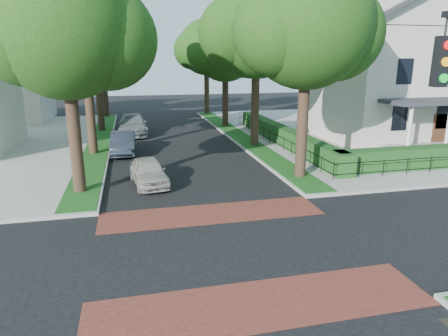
{
  "coord_description": "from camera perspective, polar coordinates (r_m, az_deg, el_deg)",
  "views": [
    {
      "loc": [
        -3.0,
        -11.73,
        6.1
      ],
      "look_at": [
        0.76,
        4.3,
        1.6
      ],
      "focal_mm": 32.0,
      "sensor_mm": 36.0,
      "label": 1
    }
  ],
  "objects": [
    {
      "name": "ground",
      "position": [
        13.56,
        1.04,
        -11.45
      ],
      "size": [
        120.0,
        120.0,
        0.0
      ],
      "primitive_type": "plane",
      "color": "black",
      "rests_on": "ground"
    },
    {
      "name": "tree_right_near",
      "position": [
        20.89,
        11.83,
        19.17
      ],
      "size": [
        7.75,
        6.67,
        10.66
      ],
      "color": "black",
      "rests_on": "sidewalk_ne"
    },
    {
      "name": "tree_right_far",
      "position": [
        36.98,
        0.26,
        16.54
      ],
      "size": [
        7.25,
        6.23,
        9.74
      ],
      "color": "black",
      "rests_on": "sidewalk_ne"
    },
    {
      "name": "tree_right_back",
      "position": [
        45.79,
        -2.47,
        16.74
      ],
      "size": [
        7.5,
        6.45,
        10.2
      ],
      "color": "black",
      "rests_on": "sidewalk_ne"
    },
    {
      "name": "tree_left_back",
      "position": [
        45.05,
        -16.94,
        16.33
      ],
      "size": [
        7.75,
        6.66,
        10.44
      ],
      "color": "black",
      "rests_on": "sidewalk_nw"
    },
    {
      "name": "sidewalk_ne",
      "position": [
        38.56,
        22.8,
        5.11
      ],
      "size": [
        30.0,
        30.0,
        0.15
      ],
      "primitive_type": "cube",
      "color": "gray",
      "rests_on": "ground"
    },
    {
      "name": "tree_left_mid",
      "position": [
        27.17,
        -19.32,
        19.22
      ],
      "size": [
        8.0,
        6.88,
        11.48
      ],
      "color": "black",
      "rests_on": "sidewalk_nw"
    },
    {
      "name": "parked_car_front",
      "position": [
        20.31,
        -10.74,
        -0.5
      ],
      "size": [
        2.09,
        4.09,
        1.33
      ],
      "primitive_type": "imported",
      "rotation": [
        0.0,
        0.0,
        0.14
      ],
      "color": "#B4AEA2",
      "rests_on": "ground"
    },
    {
      "name": "crosswalk_near",
      "position": [
        10.91,
        5.4,
        -18.77
      ],
      "size": [
        9.0,
        2.2,
        0.01
      ],
      "primitive_type": "cube",
      "color": "maroon",
      "rests_on": "ground"
    },
    {
      "name": "parked_car_rear",
      "position": [
        34.26,
        -12.91,
        6.03
      ],
      "size": [
        2.28,
        5.61,
        1.63
      ],
      "primitive_type": "imported",
      "rotation": [
        0.0,
        0.0,
        0.0
      ],
      "color": "gray",
      "rests_on": "ground"
    },
    {
      "name": "hedge_main_road",
      "position": [
        29.29,
        8.49,
        4.6
      ],
      "size": [
        1.0,
        18.0,
        1.2
      ],
      "primitive_type": "cube",
      "color": "#174418",
      "rests_on": "sidewalk_ne"
    },
    {
      "name": "crosswalk_far",
      "position": [
        16.41,
        -1.72,
        -6.53
      ],
      "size": [
        9.0,
        2.2,
        0.01
      ],
      "primitive_type": "cube",
      "color": "maroon",
      "rests_on": "ground"
    },
    {
      "name": "fence_main_road",
      "position": [
        29.03,
        7.01,
        4.26
      ],
      "size": [
        0.06,
        18.0,
        0.9
      ],
      "primitive_type": null,
      "color": "black",
      "rests_on": "sidewalk_ne"
    },
    {
      "name": "tree_left_far",
      "position": [
        36.04,
        -17.75,
        16.22
      ],
      "size": [
        7.0,
        6.02,
        9.86
      ],
      "color": "black",
      "rests_on": "sidewalk_nw"
    },
    {
      "name": "tree_right_mid",
      "position": [
        28.39,
        4.75,
        19.06
      ],
      "size": [
        8.25,
        7.09,
        11.22
      ],
      "color": "black",
      "rests_on": "sidewalk_ne"
    },
    {
      "name": "grass_strip_ne",
      "position": [
        32.51,
        2.01,
        4.75
      ],
      "size": [
        1.6,
        29.8,
        0.02
      ],
      "primitive_type": "cube",
      "color": "#174C15",
      "rests_on": "sidewalk_ne"
    },
    {
      "name": "house_victorian",
      "position": [
        34.42,
        24.11,
        13.88
      ],
      "size": [
        13.0,
        13.05,
        12.48
      ],
      "color": "beige",
      "rests_on": "sidewalk_ne"
    },
    {
      "name": "parked_car_middle",
      "position": [
        27.35,
        -14.22,
        3.49
      ],
      "size": [
        1.63,
        4.44,
        1.45
      ],
      "primitive_type": "imported",
      "rotation": [
        0.0,
        0.0,
        -0.02
      ],
      "color": "#212732",
      "rests_on": "ground"
    },
    {
      "name": "grass_strip_nw",
      "position": [
        31.49,
        -17.36,
        3.72
      ],
      "size": [
        1.6,
        29.8,
        0.02
      ],
      "primitive_type": "cube",
      "color": "#174C15",
      "rests_on": "sidewalk_nw"
    },
    {
      "name": "tree_left_near",
      "position": [
        19.15,
        -21.44,
        17.78
      ],
      "size": [
        7.5,
        6.45,
        10.2
      ],
      "color": "black",
      "rests_on": "sidewalk_nw"
    }
  ]
}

